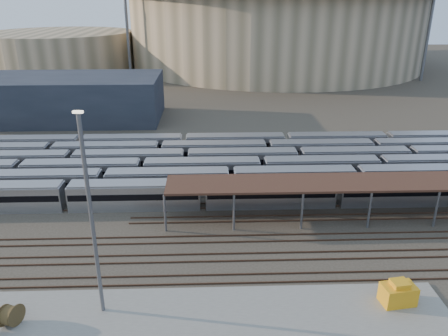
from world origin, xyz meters
TOP-DOWN VIEW (x-y plane):
  - ground at (0.00, 0.00)m, footprint 420.00×420.00m
  - apron at (-5.00, -15.00)m, footprint 50.00×9.00m
  - subway_trains at (-0.38, 18.50)m, footprint 126.85×23.90m
  - inspection_shed at (22.00, 4.00)m, footprint 60.30×6.00m
  - empty_tracks at (0.00, -5.00)m, footprint 170.00×9.62m
  - stadium at (25.00, 140.00)m, footprint 124.00×124.00m
  - secondary_arena at (-60.00, 130.00)m, footprint 56.00×56.00m
  - service_building at (-35.00, 55.00)m, footprint 42.00×20.00m
  - floodlight_0 at (-30.00, 110.00)m, footprint 4.00×1.00m
  - floodlight_2 at (70.00, 100.00)m, footprint 4.00×1.00m
  - floodlight_3 at (-10.00, 160.00)m, footprint 4.00×1.00m
  - cable_reel_east at (-20.33, -15.26)m, footprint 1.83×2.34m
  - yard_light_pole at (-12.57, -13.57)m, footprint 0.81×0.36m
  - yellow_equipment at (15.48, -13.49)m, footprint 3.39×2.40m

SIDE VIEW (x-z plane):
  - ground at x=0.00m, z-range 0.00..0.00m
  - empty_tracks at x=0.00m, z-range 0.00..0.18m
  - apron at x=-5.00m, z-range 0.00..0.20m
  - yellow_equipment at x=15.48m, z-range 0.20..2.17m
  - cable_reel_east at x=-20.33m, z-range 0.20..2.26m
  - subway_trains at x=-0.38m, z-range 0.00..3.60m
  - inspection_shed at x=22.00m, z-range 2.33..7.63m
  - service_building at x=-35.00m, z-range 0.00..10.00m
  - secondary_arena at x=-60.00m, z-range 0.00..14.00m
  - yard_light_pole at x=-12.57m, z-range 0.28..19.52m
  - stadium at x=25.00m, z-range 0.22..32.72m
  - floodlight_0 at x=-30.00m, z-range 1.45..39.85m
  - floodlight_2 at x=70.00m, z-range 1.45..39.85m
  - floodlight_3 at x=-10.00m, z-range 1.45..39.85m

